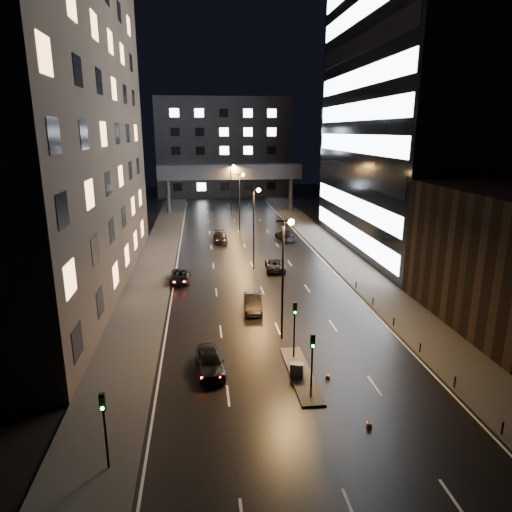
% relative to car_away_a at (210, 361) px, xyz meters
% --- Properties ---
extents(ground, '(160.00, 160.00, 0.00)m').
position_rel_car_away_a_xyz_m(ground, '(6.08, 36.67, -0.80)').
color(ground, black).
rests_on(ground, ground).
extents(sidewalk_left, '(5.00, 110.00, 0.15)m').
position_rel_car_away_a_xyz_m(sidewalk_left, '(-6.42, 31.67, -0.72)').
color(sidewalk_left, '#383533').
rests_on(sidewalk_left, ground).
extents(sidewalk_right, '(5.00, 110.00, 0.15)m').
position_rel_car_away_a_xyz_m(sidewalk_right, '(18.58, 31.67, -0.72)').
color(sidewalk_right, '#383533').
rests_on(sidewalk_right, ground).
extents(building_left, '(15.00, 48.00, 40.00)m').
position_rel_car_away_a_xyz_m(building_left, '(-16.42, 20.67, 19.20)').
color(building_left, '#2D2319').
rests_on(building_left, ground).
extents(building_right_low, '(10.00, 18.00, 12.00)m').
position_rel_car_away_a_xyz_m(building_right_low, '(26.08, 5.67, 5.20)').
color(building_right_low, black).
rests_on(building_right_low, ground).
extents(building_right_glass, '(20.00, 36.00, 45.00)m').
position_rel_car_away_a_xyz_m(building_right_glass, '(31.08, 32.67, 21.70)').
color(building_right_glass, black).
rests_on(building_right_glass, ground).
extents(building_far, '(34.00, 14.00, 25.00)m').
position_rel_car_away_a_xyz_m(building_far, '(6.08, 94.67, 11.70)').
color(building_far, '#333335').
rests_on(building_far, ground).
extents(skybridge, '(30.00, 3.00, 10.00)m').
position_rel_car_away_a_xyz_m(skybridge, '(6.08, 66.67, 7.54)').
color(skybridge, '#333335').
rests_on(skybridge, ground).
extents(median_island, '(1.60, 8.00, 0.15)m').
position_rel_car_away_a_xyz_m(median_island, '(6.38, -1.33, -0.72)').
color(median_island, '#383533').
rests_on(median_island, ground).
extents(traffic_signal_near, '(0.28, 0.34, 4.40)m').
position_rel_car_away_a_xyz_m(traffic_signal_near, '(6.38, 1.16, 2.29)').
color(traffic_signal_near, black).
rests_on(traffic_signal_near, median_island).
extents(traffic_signal_far, '(0.28, 0.34, 4.40)m').
position_rel_car_away_a_xyz_m(traffic_signal_far, '(6.38, -4.34, 2.29)').
color(traffic_signal_far, black).
rests_on(traffic_signal_far, median_island).
extents(traffic_signal_corner, '(0.28, 0.34, 4.40)m').
position_rel_car_away_a_xyz_m(traffic_signal_corner, '(-5.42, -9.34, 2.14)').
color(traffic_signal_corner, black).
rests_on(traffic_signal_corner, ground).
extents(bollard_row, '(0.12, 25.12, 0.90)m').
position_rel_car_away_a_xyz_m(bollard_row, '(16.28, 3.17, -0.35)').
color(bollard_row, black).
rests_on(bollard_row, ground).
extents(streetlight_near, '(1.45, 0.50, 10.15)m').
position_rel_car_away_a_xyz_m(streetlight_near, '(6.24, 4.67, 5.70)').
color(streetlight_near, black).
rests_on(streetlight_near, ground).
extents(streetlight_mid_a, '(1.45, 0.50, 10.15)m').
position_rel_car_away_a_xyz_m(streetlight_mid_a, '(6.24, 24.67, 5.70)').
color(streetlight_mid_a, black).
rests_on(streetlight_mid_a, ground).
extents(streetlight_mid_b, '(1.45, 0.50, 10.15)m').
position_rel_car_away_a_xyz_m(streetlight_mid_b, '(6.24, 44.67, 5.70)').
color(streetlight_mid_b, black).
rests_on(streetlight_mid_b, ground).
extents(streetlight_far, '(1.45, 0.50, 10.15)m').
position_rel_car_away_a_xyz_m(streetlight_far, '(6.24, 64.67, 5.70)').
color(streetlight_far, black).
rests_on(streetlight_far, ground).
extents(car_away_a, '(2.32, 4.84, 1.60)m').
position_rel_car_away_a_xyz_m(car_away_a, '(0.00, 0.00, 0.00)').
color(car_away_a, black).
rests_on(car_away_a, ground).
extents(car_away_b, '(1.92, 4.76, 1.54)m').
position_rel_car_away_a_xyz_m(car_away_b, '(4.39, 11.12, -0.03)').
color(car_away_b, black).
rests_on(car_away_b, ground).
extents(car_away_c, '(2.42, 4.89, 1.33)m').
position_rel_car_away_a_xyz_m(car_away_c, '(-2.92, 20.67, -0.13)').
color(car_away_c, black).
rests_on(car_away_c, ground).
extents(car_away_d, '(2.11, 5.08, 1.47)m').
position_rel_car_away_a_xyz_m(car_away_d, '(2.59, 39.70, -0.06)').
color(car_away_d, black).
rests_on(car_away_d, ground).
extents(car_toward_a, '(2.73, 5.23, 1.41)m').
position_rel_car_away_a_xyz_m(car_toward_a, '(8.68, 23.92, -0.10)').
color(car_toward_a, black).
rests_on(car_toward_a, ground).
extents(car_toward_b, '(2.86, 5.67, 1.58)m').
position_rel_car_away_a_xyz_m(car_toward_b, '(12.87, 39.53, -0.01)').
color(car_toward_b, black).
rests_on(car_toward_b, ground).
extents(utility_cabinet, '(1.02, 0.82, 1.06)m').
position_rel_car_away_a_xyz_m(utility_cabinet, '(5.98, -1.81, -0.12)').
color(utility_cabinet, '#515154').
rests_on(utility_cabinet, median_island).
extents(cone_a, '(0.47, 0.47, 0.46)m').
position_rel_car_away_a_xyz_m(cone_a, '(8.15, -2.06, -0.57)').
color(cone_a, '#DE4F0B').
rests_on(cone_a, ground).
extents(cone_b, '(0.49, 0.49, 0.48)m').
position_rel_car_away_a_xyz_m(cone_b, '(9.08, -7.64, -0.56)').
color(cone_b, '#EB4F0C').
rests_on(cone_b, ground).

